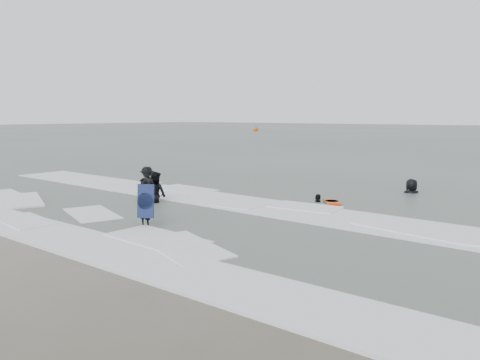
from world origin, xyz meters
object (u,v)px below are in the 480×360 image
Objects in this scene: surfer_right_near at (318,203)px; buoy at (256,129)px; surfer_wading at (156,203)px; surfer_centre at (145,228)px; surfer_right_far at (411,194)px; surfer_breaker at (148,187)px.

surfer_right_near is 0.91× the size of buoy.
buoy reaches higher than surfer_wading.
surfer_right_near is (2.03, 6.54, 0.00)m from surfer_centre.
surfer_wading is 0.97× the size of surfer_right_far.
surfer_breaker is 1.19× the size of surfer_right_near.
surfer_centre is 11.51m from surfer_right_far.
surfer_centre is at bearing -55.12° from buoy.
surfer_right_near is at bearing -139.94° from surfer_wading.
surfer_centre is at bearing 52.10° from surfer_right_near.
surfer_wading is at bearing -55.56° from buoy.
surfer_wading is at bearing -51.89° from surfer_breaker.
surfer_breaker is 0.99× the size of surfer_right_far.
surfer_breaker is 1.08× the size of buoy.
surfer_wading is at bearing 18.04° from surfer_right_near.
surfer_wading is 6.05m from surfer_right_near.
surfer_wading is 81.79m from buoy.
surfer_right_near is at bearing -7.00° from surfer_breaker.
surfer_wading is 0.98× the size of surfer_breaker.
surfer_breaker is 8.25m from surfer_right_near.
surfer_right_far is 79.59m from buoy.
buoy is at bearing 124.28° from surfer_centre.
surfer_centre is 6.85m from surfer_right_near.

